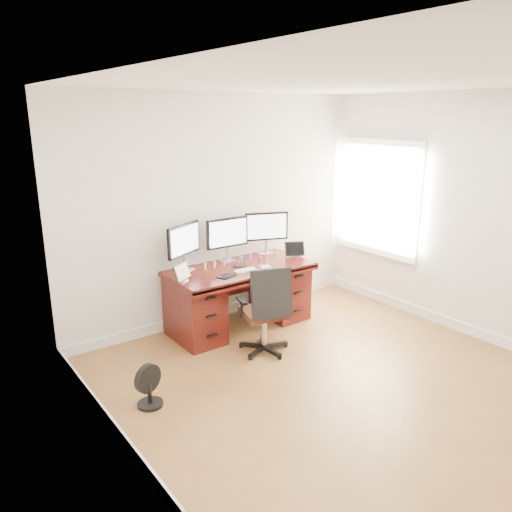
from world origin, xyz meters
TOP-DOWN VIEW (x-y plane):
  - ground at (0.00, 0.00)m, footprint 4.50×4.50m
  - back_wall at (0.00, 2.25)m, footprint 4.00×0.10m
  - right_wall at (2.00, 0.11)m, footprint 0.10×4.50m
  - desk at (0.00, 1.83)m, footprint 1.70×0.80m
  - office_chair at (-0.17, 1.10)m, footprint 0.64×0.64m
  - floor_fan at (-1.59, 0.89)m, footprint 0.27×0.22m
  - monitor_left at (-0.58, 2.07)m, footprint 0.51×0.27m
  - monitor_center at (-0.00, 2.07)m, footprint 0.55×0.15m
  - monitor_right at (0.58, 2.07)m, footprint 0.53×0.23m
  - tablet_left at (-0.78, 1.75)m, footprint 0.24×0.18m
  - tablet_right at (0.78, 1.75)m, footprint 0.24×0.17m
  - keyboard at (-0.04, 1.65)m, footprint 0.26×0.11m
  - trackpad at (0.22, 1.62)m, footprint 0.15×0.15m
  - drawing_tablet at (-0.32, 1.60)m, footprint 0.23×0.18m
  - phone at (-0.01, 1.81)m, footprint 0.14×0.10m
  - figurine_yellow at (-0.38, 1.95)m, footprint 0.03×0.03m
  - figurine_orange at (-0.26, 1.95)m, footprint 0.03×0.03m
  - figurine_pink at (-0.13, 1.95)m, footprint 0.03×0.03m
  - figurine_blue at (0.12, 1.95)m, footprint 0.03×0.03m
  - figurine_purple at (0.25, 1.95)m, footprint 0.03×0.03m
  - figurine_brown at (0.38, 1.95)m, footprint 0.03×0.03m

SIDE VIEW (x-z plane):
  - ground at x=0.00m, z-range 0.00..0.00m
  - floor_fan at x=-1.59m, z-range -0.01..0.38m
  - office_chair at x=-0.17m, z-range -0.17..0.80m
  - desk at x=0.00m, z-range 0.03..0.78m
  - trackpad at x=0.22m, z-range 0.75..0.76m
  - drawing_tablet at x=-0.32m, z-range 0.75..0.76m
  - phone at x=-0.01m, z-range 0.75..0.76m
  - keyboard at x=-0.04m, z-range 0.75..0.76m
  - figurine_yellow at x=-0.38m, z-range 0.75..0.83m
  - figurine_orange at x=-0.26m, z-range 0.75..0.83m
  - figurine_pink at x=-0.13m, z-range 0.75..0.83m
  - figurine_blue at x=0.12m, z-range 0.75..0.83m
  - figurine_purple at x=0.25m, z-range 0.75..0.83m
  - figurine_brown at x=0.38m, z-range 0.75..0.83m
  - tablet_left at x=-0.78m, z-range 0.74..0.93m
  - tablet_right at x=0.78m, z-range 0.74..0.93m
  - monitor_left at x=-0.58m, z-range 0.82..1.35m
  - monitor_center at x=0.00m, z-range 0.82..1.35m
  - monitor_right at x=0.58m, z-range 0.82..1.35m
  - back_wall at x=0.00m, z-range 0.00..2.70m
  - right_wall at x=2.00m, z-range 0.00..2.70m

